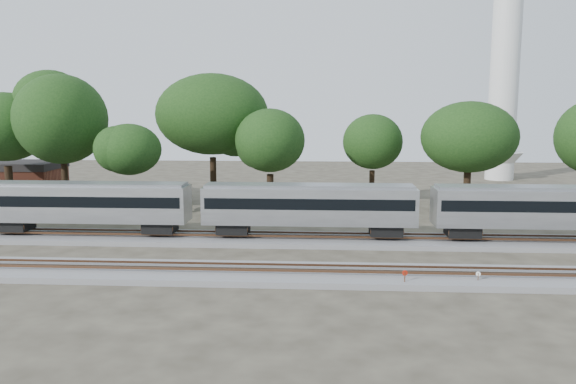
% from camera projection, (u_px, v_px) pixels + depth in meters
% --- Properties ---
extents(ground, '(160.00, 160.00, 0.00)m').
position_uv_depth(ground, '(311.00, 261.00, 41.14)').
color(ground, '#383328').
rests_on(ground, ground).
extents(track_far, '(160.00, 5.00, 0.73)m').
position_uv_depth(track_far, '(312.00, 240.00, 47.04)').
color(track_far, slate).
rests_on(track_far, ground).
extents(track_near, '(160.00, 5.00, 0.73)m').
position_uv_depth(track_near, '(310.00, 275.00, 37.16)').
color(track_near, slate).
rests_on(track_near, ground).
extents(train, '(129.60, 3.16, 4.66)m').
position_uv_depth(train, '(545.00, 207.00, 45.47)').
color(train, silver).
rests_on(train, ground).
extents(switch_stand_red, '(0.36, 0.13, 1.14)m').
position_uv_depth(switch_stand_red, '(405.00, 277.00, 34.93)').
color(switch_stand_red, '#512D19').
rests_on(switch_stand_red, ground).
extents(switch_stand_white, '(0.29, 0.15, 0.96)m').
position_uv_depth(switch_stand_white, '(478.00, 277.00, 35.26)').
color(switch_stand_white, '#512D19').
rests_on(switch_stand_white, ground).
extents(switch_lever, '(0.52, 0.34, 0.30)m').
position_uv_depth(switch_lever, '(381.00, 283.00, 35.60)').
color(switch_lever, '#512D19').
rests_on(switch_lever, ground).
extents(brick_building, '(10.03, 7.20, 4.74)m').
position_uv_depth(brick_building, '(19.00, 181.00, 68.54)').
color(brick_building, brown).
rests_on(brick_building, ground).
extents(tree_0, '(9.33, 9.33, 13.16)m').
position_uv_depth(tree_0, '(5.00, 127.00, 60.22)').
color(tree_0, black).
rests_on(tree_0, ground).
extents(tree_1, '(10.18, 10.18, 14.35)m').
position_uv_depth(tree_1, '(61.00, 119.00, 59.05)').
color(tree_1, black).
rests_on(tree_1, ground).
extents(tree_2, '(7.20, 7.20, 10.16)m').
position_uv_depth(tree_2, '(129.00, 150.00, 55.79)').
color(tree_2, black).
rests_on(tree_2, ground).
extents(tree_3, '(10.66, 10.66, 15.03)m').
position_uv_depth(tree_3, '(212.00, 114.00, 63.10)').
color(tree_3, black).
rests_on(tree_3, ground).
extents(tree_4, '(7.91, 7.91, 11.15)m').
position_uv_depth(tree_4, '(270.00, 141.00, 59.33)').
color(tree_4, black).
rests_on(tree_4, ground).
extents(tree_5, '(7.43, 7.43, 10.48)m').
position_uv_depth(tree_5, '(373.00, 142.00, 65.26)').
color(tree_5, black).
rests_on(tree_5, ground).
extents(tree_6, '(8.22, 8.22, 11.58)m').
position_uv_depth(tree_6, '(469.00, 137.00, 60.53)').
color(tree_6, black).
rests_on(tree_6, ground).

